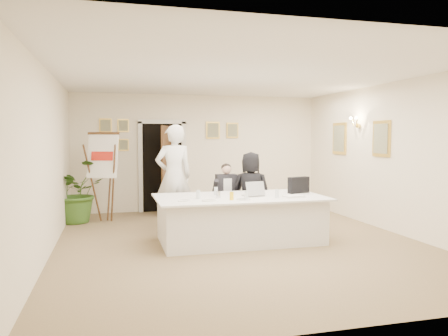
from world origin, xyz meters
TOP-DOWN VIEW (x-y plane):
  - floor at (0.00, 0.00)m, footprint 7.00×7.00m
  - ceiling at (0.00, 0.00)m, footprint 6.00×7.00m
  - wall_back at (0.00, 3.50)m, footprint 6.00×0.10m
  - wall_front at (0.00, -3.50)m, footprint 6.00×0.10m
  - wall_left at (-3.00, 0.00)m, footprint 0.10×7.00m
  - wall_right at (3.00, 0.00)m, footprint 0.10×7.00m
  - doorway at (-0.88, 3.32)m, footprint 1.14×0.86m
  - pictures_back_wall at (-0.80, 3.47)m, footprint 3.40×0.06m
  - pictures_right_wall at (2.97, 1.20)m, footprint 0.06×2.20m
  - wall_sconce at (2.90, 1.20)m, footprint 0.20×0.30m
  - conference_table at (0.02, 0.04)m, footprint 2.84×1.51m
  - seated_man at (0.09, 1.17)m, footprint 0.58×0.62m
  - flip_chart at (-2.22, 2.37)m, footprint 0.66×0.52m
  - standing_man at (-0.90, 1.48)m, footprint 0.81×0.60m
  - standing_woman at (0.50, 0.90)m, footprint 0.86×0.72m
  - potted_palm at (-2.80, 2.50)m, footprint 1.56×1.53m
  - laptop at (0.26, 0.04)m, footprint 0.40×0.41m
  - laptop_bag at (1.16, 0.19)m, footprint 0.43×0.23m
  - paper_stack at (0.86, -0.28)m, footprint 0.34×0.26m
  - plate_left at (-0.99, -0.28)m, footprint 0.26×0.26m
  - plate_mid at (-0.61, -0.36)m, footprint 0.26×0.26m
  - plate_near at (-0.04, -0.39)m, footprint 0.26×0.26m
  - glass_a at (-0.72, -0.07)m, footprint 0.09×0.09m
  - glass_b at (0.01, -0.38)m, footprint 0.07×0.07m
  - glass_c at (0.57, -0.29)m, footprint 0.07×0.07m
  - glass_d at (-0.34, 0.29)m, footprint 0.07×0.07m
  - oj_glass at (-0.23, -0.36)m, footprint 0.07×0.07m
  - steel_jug at (-0.38, -0.06)m, footprint 0.08×0.08m

SIDE VIEW (x-z plane):
  - floor at x=0.00m, z-range 0.00..0.00m
  - conference_table at x=0.02m, z-range 0.01..0.78m
  - seated_man at x=0.09m, z-range 0.00..1.28m
  - potted_palm at x=-2.80m, z-range 0.00..1.31m
  - standing_woman at x=0.50m, z-range 0.00..1.50m
  - plate_left at x=-0.99m, z-range 0.78..0.79m
  - plate_mid at x=-0.61m, z-range 0.78..0.79m
  - plate_near at x=-0.04m, z-range 0.78..0.79m
  - paper_stack at x=0.86m, z-range 0.78..0.81m
  - steel_jug at x=-0.38m, z-range 0.78..0.89m
  - oj_glass at x=-0.23m, z-range 0.78..0.91m
  - glass_a at x=-0.72m, z-range 0.77..0.92m
  - glass_b at x=0.01m, z-range 0.77..0.92m
  - glass_c at x=0.57m, z-range 0.77..0.92m
  - glass_d at x=-0.34m, z-range 0.77..0.92m
  - flip_chart at x=-2.22m, z-range -0.07..1.77m
  - laptop at x=0.26m, z-range 0.77..1.05m
  - laptop_bag at x=1.16m, z-range 0.78..1.07m
  - standing_man at x=-0.90m, z-range 0.00..2.02m
  - doorway at x=-0.88m, z-range -0.06..2.14m
  - wall_back at x=0.00m, z-range 0.00..2.80m
  - wall_front at x=0.00m, z-range 0.00..2.80m
  - wall_left at x=-3.00m, z-range 0.00..2.80m
  - wall_right at x=3.00m, z-range 0.00..2.80m
  - pictures_right_wall at x=2.97m, z-range 1.35..2.15m
  - pictures_back_wall at x=-0.80m, z-range 1.45..2.25m
  - wall_sconce at x=2.90m, z-range 1.98..2.22m
  - ceiling at x=0.00m, z-range 2.79..2.81m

